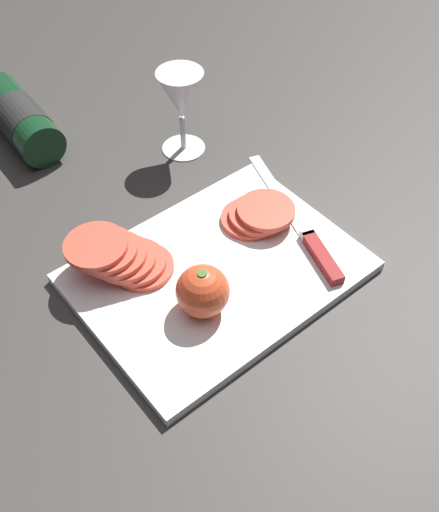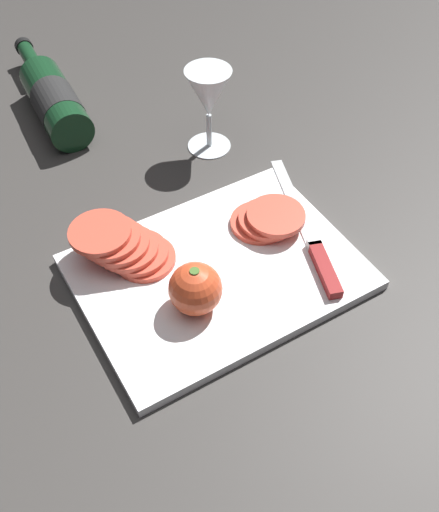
{
  "view_description": "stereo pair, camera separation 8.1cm",
  "coord_description": "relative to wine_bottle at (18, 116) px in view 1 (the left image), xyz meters",
  "views": [
    {
      "loc": [
        -0.25,
        -0.42,
        0.65
      ],
      "look_at": [
        0.09,
        -0.0,
        0.05
      ],
      "focal_mm": 42.0,
      "sensor_mm": 36.0,
      "label": 1
    },
    {
      "loc": [
        -0.19,
        -0.47,
        0.65
      ],
      "look_at": [
        0.09,
        -0.0,
        0.05
      ],
      "focal_mm": 42.0,
      "sensor_mm": 36.0,
      "label": 2
    }
  ],
  "objects": [
    {
      "name": "ground_plane",
      "position": [
        -0.03,
        -0.47,
        -0.04
      ],
      "size": [
        3.0,
        3.0,
        0.0
      ],
      "primitive_type": "plane",
      "color": "#383533"
    },
    {
      "name": "wine_glass",
      "position": [
        0.2,
        -0.22,
        0.06
      ],
      "size": [
        0.08,
        0.08,
        0.15
      ],
      "color": "silver",
      "rests_on": "ground_plane"
    },
    {
      "name": "cutting_board",
      "position": [
        0.06,
        -0.48,
        -0.03
      ],
      "size": [
        0.38,
        0.28,
        0.02
      ],
      "color": "white",
      "rests_on": "ground_plane"
    },
    {
      "name": "tomato_slice_stack_near",
      "position": [
        0.16,
        -0.44,
        -0.01
      ],
      "size": [
        0.1,
        0.1,
        0.03
      ],
      "color": "#DB4C38",
      "rests_on": "cutting_board"
    },
    {
      "name": "whole_tomato",
      "position": [
        0.0,
        -0.51,
        0.01
      ],
      "size": [
        0.07,
        0.07,
        0.07
      ],
      "color": "#DB4C28",
      "rests_on": "cutting_board"
    },
    {
      "name": "tomato_slice_stack_far",
      "position": [
        -0.04,
        -0.39,
        0.0
      ],
      "size": [
        0.13,
        0.12,
        0.05
      ],
      "color": "#DB4C38",
      "rests_on": "cutting_board"
    },
    {
      "name": "knife",
      "position": [
        0.19,
        -0.52,
        -0.02
      ],
      "size": [
        0.11,
        0.28,
        0.01
      ],
      "rotation": [
        0.0,
        0.0,
        1.25
      ],
      "color": "silver",
      "rests_on": "cutting_board"
    },
    {
      "name": "wine_bottle",
      "position": [
        0.0,
        0.0,
        0.0
      ],
      "size": [
        0.09,
        0.33,
        0.08
      ],
      "color": "#14381E",
      "rests_on": "ground_plane"
    }
  ]
}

